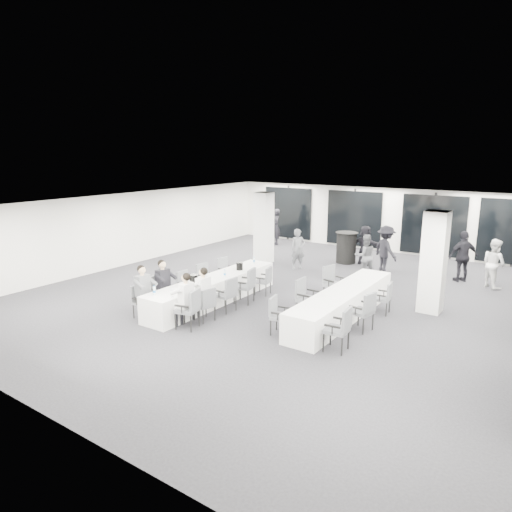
{
  "coord_description": "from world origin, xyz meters",
  "views": [
    {
      "loc": [
        7.03,
        -11.66,
        4.33
      ],
      "look_at": [
        -0.84,
        -0.2,
        1.15
      ],
      "focal_mm": 32.0,
      "sensor_mm": 36.0,
      "label": 1
    }
  ],
  "objects_px": {
    "chair_main_left_second": "(161,290)",
    "standing_guest_f": "(365,243)",
    "chair_side_right_far": "(385,296)",
    "chair_side_right_near": "(340,327)",
    "standing_guest_d": "(464,253)",
    "standing_guest_b": "(365,253)",
    "banquet_table_main": "(214,290)",
    "chair_main_left_fourth": "(205,276)",
    "chair_side_right_mid": "(364,309)",
    "ice_bucket_near": "(194,279)",
    "cocktail_table": "(346,247)",
    "ice_bucket_far": "(240,266)",
    "chair_side_left_mid": "(305,295)",
    "chair_side_left_far": "(332,281)",
    "standing_guest_g": "(276,225)",
    "standing_guest_a": "(298,246)",
    "chair_main_right_fourth": "(247,283)",
    "chair_main_left_mid": "(186,284)",
    "chair_main_left_far": "(225,270)",
    "chair_main_right_far": "(265,279)",
    "chair_side_left_near": "(278,313)",
    "chair_main_right_second": "(206,302)",
    "banquet_table_side": "(343,304)",
    "chair_main_left_near": "(141,299)",
    "standing_guest_c": "(386,246)",
    "chair_main_right_mid": "(228,292)",
    "standing_guest_h": "(494,260)",
    "chair_main_right_near": "(190,306)"
  },
  "relations": [
    {
      "from": "chair_main_right_far",
      "to": "chair_side_right_far",
      "type": "relative_size",
      "value": 0.99
    },
    {
      "from": "chair_side_right_near",
      "to": "chair_side_right_mid",
      "type": "bearing_deg",
      "value": -3.89
    },
    {
      "from": "standing_guest_b",
      "to": "chair_side_right_far",
      "type": "bearing_deg",
      "value": 77.37
    },
    {
      "from": "standing_guest_h",
      "to": "cocktail_table",
      "type": "bearing_deg",
      "value": 37.36
    },
    {
      "from": "chair_main_right_second",
      "to": "standing_guest_g",
      "type": "bearing_deg",
      "value": 34.89
    },
    {
      "from": "cocktail_table",
      "to": "ice_bucket_far",
      "type": "relative_size",
      "value": 5.15
    },
    {
      "from": "chair_side_right_near",
      "to": "standing_guest_g",
      "type": "distance_m",
      "value": 12.04
    },
    {
      "from": "ice_bucket_near",
      "to": "banquet_table_main",
      "type": "bearing_deg",
      "value": 88.42
    },
    {
      "from": "chair_side_left_near",
      "to": "cocktail_table",
      "type": "bearing_deg",
      "value": -178.99
    },
    {
      "from": "chair_main_right_mid",
      "to": "banquet_table_side",
      "type": "bearing_deg",
      "value": -59.57
    },
    {
      "from": "standing_guest_a",
      "to": "ice_bucket_far",
      "type": "height_order",
      "value": "standing_guest_a"
    },
    {
      "from": "banquet_table_side",
      "to": "ice_bucket_far",
      "type": "bearing_deg",
      "value": 177.25
    },
    {
      "from": "banquet_table_side",
      "to": "chair_main_left_far",
      "type": "height_order",
      "value": "chair_main_left_far"
    },
    {
      "from": "cocktail_table",
      "to": "chair_side_right_near",
      "type": "height_order",
      "value": "cocktail_table"
    },
    {
      "from": "chair_side_right_mid",
      "to": "banquet_table_main",
      "type": "bearing_deg",
      "value": 106.64
    },
    {
      "from": "chair_main_left_near",
      "to": "chair_main_right_mid",
      "type": "xyz_separation_m",
      "value": [
        1.66,
        1.63,
        0.06
      ]
    },
    {
      "from": "chair_main_left_fourth",
      "to": "chair_main_right_fourth",
      "type": "bearing_deg",
      "value": 98.96
    },
    {
      "from": "chair_side_right_far",
      "to": "chair_side_left_mid",
      "type": "bearing_deg",
      "value": 124.79
    },
    {
      "from": "banquet_table_main",
      "to": "chair_main_left_second",
      "type": "xyz_separation_m",
      "value": [
        -0.84,
        -1.31,
        0.18
      ]
    },
    {
      "from": "cocktail_table",
      "to": "chair_side_right_near",
      "type": "bearing_deg",
      "value": -67.31
    },
    {
      "from": "banquet_table_side",
      "to": "standing_guest_a",
      "type": "height_order",
      "value": "standing_guest_a"
    },
    {
      "from": "chair_main_right_second",
      "to": "chair_side_right_near",
      "type": "distance_m",
      "value": 3.65
    },
    {
      "from": "banquet_table_side",
      "to": "cocktail_table",
      "type": "xyz_separation_m",
      "value": [
        -2.44,
        5.8,
        0.25
      ]
    },
    {
      "from": "chair_side_left_mid",
      "to": "chair_side_right_far",
      "type": "bearing_deg",
      "value": 130.97
    },
    {
      "from": "banquet_table_main",
      "to": "chair_main_left_fourth",
      "type": "xyz_separation_m",
      "value": [
        -0.83,
        0.56,
        0.15
      ]
    },
    {
      "from": "chair_side_left_far",
      "to": "chair_side_left_near",
      "type": "bearing_deg",
      "value": 14.76
    },
    {
      "from": "chair_side_right_mid",
      "to": "ice_bucket_near",
      "type": "xyz_separation_m",
      "value": [
        -4.49,
        -1.21,
        0.32
      ]
    },
    {
      "from": "chair_main_right_fourth",
      "to": "standing_guest_g",
      "type": "xyz_separation_m",
      "value": [
        -3.91,
        7.84,
        0.37
      ]
    },
    {
      "from": "chair_main_left_fourth",
      "to": "chair_side_left_mid",
      "type": "relative_size",
      "value": 0.89
    },
    {
      "from": "chair_main_right_far",
      "to": "chair_side_left_near",
      "type": "height_order",
      "value": "chair_side_left_near"
    },
    {
      "from": "chair_main_right_fourth",
      "to": "chair_main_right_second",
      "type": "bearing_deg",
      "value": 167.29
    },
    {
      "from": "standing_guest_c",
      "to": "chair_main_left_near",
      "type": "bearing_deg",
      "value": 100.05
    },
    {
      "from": "standing_guest_a",
      "to": "chair_main_right_fourth",
      "type": "bearing_deg",
      "value": -128.78
    },
    {
      "from": "standing_guest_c",
      "to": "chair_main_left_second",
      "type": "bearing_deg",
      "value": 97.83
    },
    {
      "from": "chair_main_left_fourth",
      "to": "chair_side_left_mid",
      "type": "xyz_separation_m",
      "value": [
        3.62,
        -0.12,
        0.07
      ]
    },
    {
      "from": "chair_main_left_mid",
      "to": "chair_main_left_far",
      "type": "relative_size",
      "value": 0.97
    },
    {
      "from": "chair_side_right_far",
      "to": "standing_guest_f",
      "type": "height_order",
      "value": "standing_guest_f"
    },
    {
      "from": "chair_main_left_near",
      "to": "standing_guest_c",
      "type": "bearing_deg",
      "value": 151.68
    },
    {
      "from": "chair_side_right_mid",
      "to": "standing_guest_h",
      "type": "height_order",
      "value": "standing_guest_h"
    },
    {
      "from": "chair_side_right_mid",
      "to": "standing_guest_b",
      "type": "bearing_deg",
      "value": 33.11
    },
    {
      "from": "chair_side_right_near",
      "to": "standing_guest_d",
      "type": "height_order",
      "value": "standing_guest_d"
    },
    {
      "from": "cocktail_table",
      "to": "chair_side_right_far",
      "type": "height_order",
      "value": "cocktail_table"
    },
    {
      "from": "standing_guest_d",
      "to": "banquet_table_main",
      "type": "bearing_deg",
      "value": 7.0
    },
    {
      "from": "chair_main_right_fourth",
      "to": "chair_side_right_far",
      "type": "relative_size",
      "value": 1.18
    },
    {
      "from": "chair_main_left_near",
      "to": "standing_guest_h",
      "type": "height_order",
      "value": "standing_guest_h"
    },
    {
      "from": "chair_main_left_second",
      "to": "standing_guest_f",
      "type": "xyz_separation_m",
      "value": [
        2.75,
        8.21,
        0.32
      ]
    },
    {
      "from": "chair_main_left_mid",
      "to": "chair_main_right_second",
      "type": "relative_size",
      "value": 0.98
    },
    {
      "from": "banquet_table_main",
      "to": "chair_main_left_fourth",
      "type": "bearing_deg",
      "value": 145.86
    },
    {
      "from": "chair_main_left_second",
      "to": "chair_side_left_far",
      "type": "bearing_deg",
      "value": 134.93
    },
    {
      "from": "chair_main_right_mid",
      "to": "chair_main_right_near",
      "type": "bearing_deg",
      "value": -176.16
    }
  ]
}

